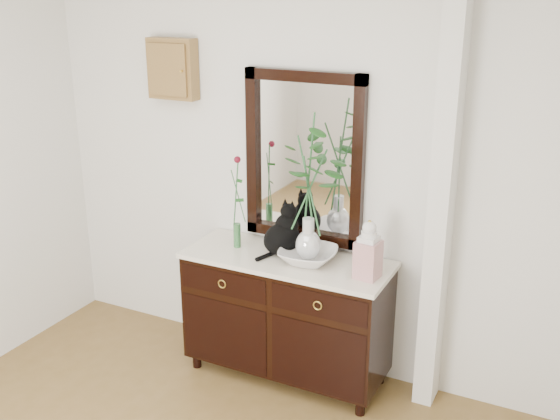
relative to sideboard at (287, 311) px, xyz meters
The scene contains 10 objects.
wall_back 0.92m from the sideboard, 111.80° to the left, with size 3.60×0.04×2.70m, color silver.
pilaster 1.27m from the sideboard, 10.70° to the left, with size 0.12×0.20×2.70m, color silver.
sideboard is the anchor object (origin of this frame).
wall_mirror 0.99m from the sideboard, 90.00° to the left, with size 0.80×0.06×1.10m.
key_cabinet 1.77m from the sideboard, 167.54° to the left, with size 0.35×0.10×0.40m, color brown.
cat 0.55m from the sideboard, 138.67° to the left, with size 0.23×0.28×0.33m, color black, non-canonical shape.
lotus_bowl 0.44m from the sideboard, ahead, with size 0.36×0.36×0.09m, color silver.
vase_branches 0.88m from the sideboard, ahead, with size 0.45×0.45×0.94m, color silver, non-canonical shape.
bud_vase_rose 0.78m from the sideboard, behind, with size 0.08×0.08×0.63m, color #326738, non-canonical shape.
ginger_jar 0.78m from the sideboard, ahead, with size 0.13×0.13×0.36m, color white, non-canonical shape.
Camera 1 is at (1.75, -1.69, 2.49)m, focal length 42.00 mm.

